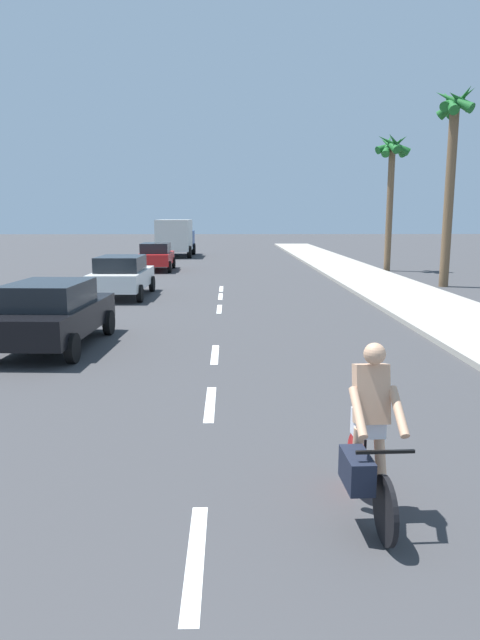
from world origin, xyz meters
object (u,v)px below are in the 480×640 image
object	(u,v)px
delivery_truck	(176,237)
palm_tree_far	(453,139)
palm_tree_distant	(392,162)
parked_car_red	(156,256)
cyclist	(368,440)
parked_car_black	(52,312)
parked_car_white	(122,275)

from	to	relation	value
delivery_truck	palm_tree_far	xyz separation A→B (m)	(13.52, -19.38, 4.74)
palm_tree_far	palm_tree_distant	world-z (taller)	palm_tree_far
parked_car_red	delivery_truck	world-z (taller)	delivery_truck
delivery_truck	palm_tree_distant	xyz separation A→B (m)	(13.05, -12.05, 4.47)
cyclist	parked_car_red	xyz separation A→B (m)	(-5.51, 27.06, 0.01)
parked_car_black	parked_car_red	xyz separation A→B (m)	(0.01, 19.30, -0.00)
cyclist	palm_tree_far	size ratio (longest dim) A/B	0.21
parked_car_white	delivery_truck	bearing A→B (deg)	90.86
parked_car_black	palm_tree_far	bearing A→B (deg)	43.24
palm_tree_far	parked_car_red	bearing A→B (deg)	150.14
cyclist	palm_tree_distant	size ratio (longest dim) A/B	0.24
palm_tree_distant	parked_car_red	bearing A→B (deg)	177.97
palm_tree_far	cyclist	bearing A→B (deg)	-112.74
cyclist	parked_car_red	distance (m)	27.61
parked_car_black	palm_tree_distant	xyz separation A→B (m)	(13.12, 18.84, 5.13)
cyclist	palm_tree_far	bearing A→B (deg)	-114.76
parked_car_black	palm_tree_distant	distance (m)	23.52
cyclist	parked_car_white	size ratio (longest dim) A/B	0.42
delivery_truck	cyclist	bearing A→B (deg)	-80.84
parked_car_black	palm_tree_distant	bearing A→B (deg)	58.13
parked_car_white	parked_car_red	distance (m)	10.74
parked_car_black	delivery_truck	size ratio (longest dim) A/B	0.70
cyclist	delivery_truck	size ratio (longest dim) A/B	0.29
delivery_truck	parked_car_red	bearing A→B (deg)	-89.16
cyclist	parked_car_black	distance (m)	9.51
delivery_truck	palm_tree_far	size ratio (longest dim) A/B	0.74
parked_car_white	palm_tree_far	bearing A→B (deg)	13.16
palm_tree_far	parked_car_white	bearing A→B (deg)	-167.75
parked_car_red	palm_tree_far	world-z (taller)	palm_tree_far
delivery_truck	palm_tree_distant	distance (m)	18.32
delivery_truck	palm_tree_far	distance (m)	24.11
cyclist	palm_tree_distant	distance (m)	28.13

